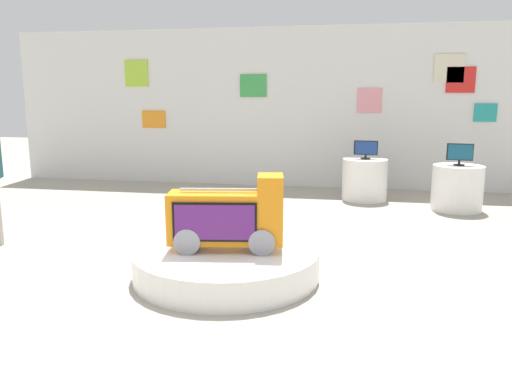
{
  "coord_description": "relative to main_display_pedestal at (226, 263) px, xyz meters",
  "views": [
    {
      "loc": [
        1.45,
        -4.55,
        1.77
      ],
      "look_at": [
        0.41,
        1.04,
        0.68
      ],
      "focal_mm": 35.36,
      "sensor_mm": 36.0,
      "label": 1
    }
  ],
  "objects": [
    {
      "name": "ground_plane",
      "position": [
        -0.29,
        -0.1,
        -0.14
      ],
      "size": [
        30.0,
        30.0,
        0.0
      ],
      "primitive_type": "plane",
      "color": "#A8A091"
    },
    {
      "name": "novelty_firetruck_tv",
      "position": [
        0.02,
        -0.0,
        0.44
      ],
      "size": [
        1.15,
        0.56,
        0.74
      ],
      "color": "gray",
      "rests_on": "main_display_pedestal"
    },
    {
      "name": "display_pedestal_center_rear",
      "position": [
        2.85,
        3.55,
        0.21
      ],
      "size": [
        0.77,
        0.77,
        0.71
      ],
      "primitive_type": "cylinder",
      "color": "white",
      "rests_on": "ground"
    },
    {
      "name": "back_wall_display",
      "position": [
        -0.28,
        5.24,
        1.4
      ],
      "size": [
        10.79,
        0.13,
        3.07
      ],
      "color": "silver",
      "rests_on": "ground"
    },
    {
      "name": "tv_on_center_rear",
      "position": [
        2.85,
        3.54,
        0.76
      ],
      "size": [
        0.39,
        0.16,
        0.34
      ],
      "color": "black",
      "rests_on": "display_pedestal_center_rear"
    },
    {
      "name": "main_display_pedestal",
      "position": [
        0.0,
        0.0,
        0.0
      ],
      "size": [
        1.83,
        1.83,
        0.28
      ],
      "primitive_type": "cylinder",
      "color": "white",
      "rests_on": "ground"
    },
    {
      "name": "tv_on_left_rear",
      "position": [
        1.45,
        4.11,
        0.74
      ],
      "size": [
        0.4,
        0.16,
        0.31
      ],
      "color": "black",
      "rests_on": "display_pedestal_left_rear"
    },
    {
      "name": "display_pedestal_left_rear",
      "position": [
        1.44,
        4.11,
        0.21
      ],
      "size": [
        0.76,
        0.76,
        0.71
      ],
      "primitive_type": "cylinder",
      "color": "white",
      "rests_on": "ground"
    }
  ]
}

